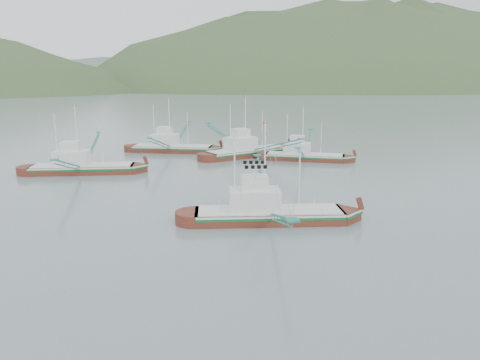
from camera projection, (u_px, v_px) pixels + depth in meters
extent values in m
plane|color=slate|center=(254.00, 228.00, 43.26)|extent=(1200.00, 1200.00, 0.00)
cube|color=#572012|center=(269.00, 220.00, 44.98)|extent=(14.67, 6.14, 1.90)
cube|color=silver|center=(269.00, 212.00, 44.81)|extent=(14.40, 6.17, 0.21)
cube|color=#0E6528|center=(269.00, 214.00, 44.86)|extent=(14.40, 6.19, 0.21)
cube|color=silver|center=(269.00, 210.00, 44.76)|extent=(13.93, 5.84, 0.11)
cube|color=silver|center=(255.00, 200.00, 44.47)|extent=(5.19, 3.79, 2.09)
cube|color=silver|center=(255.00, 183.00, 44.09)|extent=(2.78, 2.47, 1.33)
cylinder|color=white|center=(265.00, 167.00, 43.80)|extent=(0.15, 0.15, 8.54)
cylinder|color=white|center=(235.00, 174.00, 43.79)|extent=(0.13, 0.13, 7.26)
cylinder|color=white|center=(300.00, 180.00, 44.27)|extent=(0.11, 0.11, 5.98)
cube|color=#572012|center=(83.00, 172.00, 67.04)|extent=(14.78, 5.65, 1.92)
cube|color=silver|center=(83.00, 166.00, 66.86)|extent=(14.50, 5.68, 0.21)
cube|color=#0E6528|center=(83.00, 168.00, 66.91)|extent=(14.51, 5.70, 0.21)
cube|color=silver|center=(83.00, 165.00, 66.82)|extent=(14.04, 5.36, 0.12)
cube|color=silver|center=(72.00, 158.00, 66.46)|extent=(5.15, 3.66, 2.11)
cube|color=silver|center=(71.00, 146.00, 66.08)|extent=(2.75, 2.41, 1.34)
cylinder|color=white|center=(77.00, 135.00, 65.83)|extent=(0.15, 0.15, 8.64)
cylinder|color=white|center=(56.00, 140.00, 65.70)|extent=(0.13, 0.13, 7.35)
cylinder|color=white|center=(102.00, 144.00, 66.43)|extent=(0.12, 0.12, 6.05)
cube|color=#572012|center=(248.00, 155.00, 80.79)|extent=(15.71, 9.24, 2.03)
cube|color=silver|center=(248.00, 150.00, 80.60)|extent=(15.45, 9.20, 0.22)
cube|color=#0E6528|center=(248.00, 152.00, 80.65)|extent=(15.46, 9.22, 0.22)
cube|color=silver|center=(248.00, 149.00, 80.55)|extent=(14.92, 8.77, 0.12)
cube|color=silver|center=(240.00, 144.00, 79.49)|extent=(5.91, 4.85, 2.24)
cube|color=silver|center=(240.00, 133.00, 79.08)|extent=(3.27, 3.03, 1.42)
cylinder|color=white|center=(245.00, 123.00, 79.28)|extent=(0.16, 0.16, 9.16)
cylinder|color=white|center=(230.00, 128.00, 77.77)|extent=(0.14, 0.14, 7.78)
cylinder|color=white|center=(262.00, 130.00, 81.51)|extent=(0.12, 0.12, 6.41)
cube|color=#572012|center=(305.00, 159.00, 76.96)|extent=(13.01, 8.64, 1.71)
cube|color=silver|center=(305.00, 155.00, 76.80)|extent=(12.81, 8.59, 0.19)
cube|color=#0E6528|center=(305.00, 156.00, 76.84)|extent=(12.81, 8.61, 0.19)
cube|color=silver|center=(305.00, 154.00, 76.76)|extent=(12.36, 8.21, 0.10)
cube|color=silver|center=(297.00, 148.00, 76.84)|extent=(5.03, 4.32, 1.88)
cube|color=silver|center=(297.00, 139.00, 76.50)|extent=(2.81, 2.66, 1.19)
cylinder|color=white|center=(303.00, 131.00, 76.01)|extent=(0.14, 0.14, 7.68)
cylinder|color=white|center=(287.00, 134.00, 76.70)|extent=(0.12, 0.12, 6.53)
cylinder|color=white|center=(321.00, 138.00, 75.61)|extent=(0.10, 0.10, 5.37)
cube|color=#572012|center=(173.00, 151.00, 85.17)|extent=(14.85, 8.58, 1.92)
cube|color=silver|center=(173.00, 147.00, 84.99)|extent=(14.60, 8.56, 0.21)
cube|color=#0E6528|center=(173.00, 148.00, 85.04)|extent=(14.61, 8.57, 0.21)
cube|color=silver|center=(173.00, 146.00, 84.95)|extent=(14.11, 8.15, 0.12)
cube|color=silver|center=(165.00, 140.00, 84.90)|extent=(5.57, 4.54, 2.11)
cube|color=silver|center=(164.00, 130.00, 84.52)|extent=(3.07, 2.85, 1.34)
cylinder|color=white|center=(169.00, 122.00, 84.06)|extent=(0.15, 0.15, 8.64)
cylinder|color=white|center=(154.00, 125.00, 84.56)|extent=(0.13, 0.13, 7.35)
cylinder|color=white|center=(188.00, 129.00, 83.93)|extent=(0.12, 0.12, 6.05)
ellipsoid|color=#364C27|center=(369.00, 87.00, 504.26)|extent=(684.00, 432.00, 306.00)
ellipsoid|color=slate|center=(164.00, 85.00, 582.11)|extent=(960.00, 400.00, 240.00)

